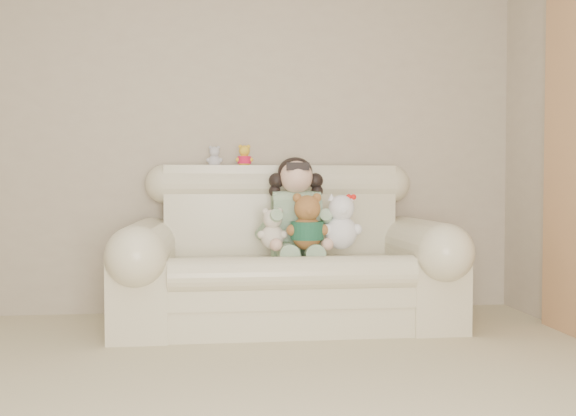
{
  "coord_description": "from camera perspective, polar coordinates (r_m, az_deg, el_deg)",
  "views": [
    {
      "loc": [
        0.11,
        -1.93,
        0.88
      ],
      "look_at": [
        0.55,
        1.9,
        0.75
      ],
      "focal_mm": 38.99,
      "sensor_mm": 36.0,
      "label": 1
    }
  ],
  "objects": [
    {
      "name": "wall_back",
      "position": [
        4.45,
        -8.06,
        7.34
      ],
      "size": [
        4.5,
        0.0,
        4.5
      ],
      "primitive_type": "plane",
      "rotation": [
        1.57,
        0.0,
        0.0
      ],
      "color": "#BDB096",
      "rests_on": "ground"
    },
    {
      "name": "sofa",
      "position": [
        3.97,
        -0.17,
        -3.35
      ],
      "size": [
        2.1,
        0.95,
        1.03
      ],
      "primitive_type": null,
      "color": "beige",
      "rests_on": "floor"
    },
    {
      "name": "seated_child",
      "position": [
        4.04,
        0.75,
        0.14
      ],
      "size": [
        0.41,
        0.5,
        0.67
      ],
      "primitive_type": null,
      "rotation": [
        0.0,
        0.0,
        0.02
      ],
      "color": "#2D7230",
      "rests_on": "sofa"
    },
    {
      "name": "brown_teddy",
      "position": [
        3.8,
        1.75,
        -0.76
      ],
      "size": [
        0.32,
        0.29,
        0.4
      ],
      "primitive_type": null,
      "rotation": [
        0.0,
        0.0,
        0.43
      ],
      "color": "brown",
      "rests_on": "sofa"
    },
    {
      "name": "white_cat",
      "position": [
        3.86,
        4.86,
        -0.73
      ],
      "size": [
        0.28,
        0.22,
        0.4
      ],
      "primitive_type": null,
      "rotation": [
        0.0,
        0.0,
        -0.1
      ],
      "color": "white",
      "rests_on": "sofa"
    },
    {
      "name": "cream_teddy",
      "position": [
        3.84,
        -1.43,
        -1.54
      ],
      "size": [
        0.2,
        0.16,
        0.29
      ],
      "primitive_type": null,
      "rotation": [
        0.0,
        0.0,
        0.09
      ],
      "color": "white",
      "rests_on": "sofa"
    },
    {
      "name": "yellow_mini_bear",
      "position": [
        4.27,
        -4.0,
        4.92
      ],
      "size": [
        0.15,
        0.13,
        0.18
      ],
      "primitive_type": null,
      "rotation": [
        0.0,
        0.0,
        0.43
      ],
      "color": "yellow",
      "rests_on": "sofa"
    },
    {
      "name": "grey_mini_plush",
      "position": [
        4.32,
        -6.72,
        4.83
      ],
      "size": [
        0.12,
        0.09,
        0.18
      ],
      "primitive_type": null,
      "rotation": [
        0.0,
        0.0,
        0.03
      ],
      "color": "silver",
      "rests_on": "sofa"
    }
  ]
}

